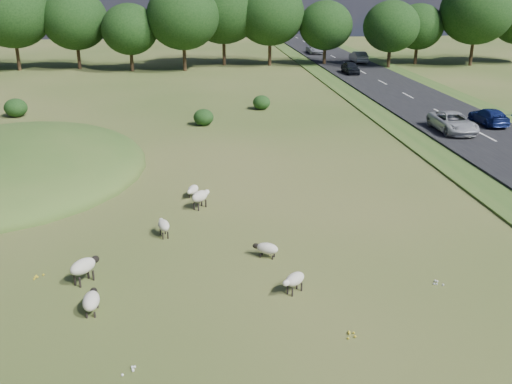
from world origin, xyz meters
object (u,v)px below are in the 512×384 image
at_px(car_1, 358,57).
at_px(sheep_3, 193,190).
at_px(sheep_0, 200,196).
at_px(sheep_5, 91,300).
at_px(sheep_2, 163,225).
at_px(car_2, 453,122).
at_px(car_4, 315,49).
at_px(sheep_6, 294,279).
at_px(car_6, 321,41).
at_px(sheep_1, 267,248).
at_px(car_7, 489,116).
at_px(car_3, 350,68).
at_px(sheep_4, 84,266).

bearing_deg(car_1, sheep_3, 65.54).
distance_m(sheep_0, sheep_5, 10.05).
bearing_deg(sheep_5, sheep_0, -22.84).
height_order(sheep_0, sheep_2, sheep_0).
height_order(sheep_5, car_2, car_2).
relative_size(car_2, car_4, 1.05).
bearing_deg(sheep_6, car_1, -148.34).
bearing_deg(sheep_6, sheep_0, -110.15).
bearing_deg(car_6, sheep_1, 76.35).
xyz_separation_m(sheep_2, car_2, (20.50, 16.13, 0.41)).
xyz_separation_m(sheep_5, car_1, (26.46, 61.54, 0.55)).
relative_size(sheep_2, sheep_3, 1.00).
bearing_deg(sheep_3, sheep_2, 8.21).
bearing_deg(car_7, car_4, -85.54).
bearing_deg(sheep_5, sheep_3, -17.91).
distance_m(sheep_5, sheep_6, 7.12).
height_order(sheep_2, sheep_5, sheep_2).
bearing_deg(car_6, car_4, 73.71).
xyz_separation_m(car_3, car_6, (3.80, 34.42, -0.02)).
height_order(sheep_1, sheep_2, sheep_2).
xyz_separation_m(sheep_1, car_1, (20.00, 58.00, 0.61)).
distance_m(sheep_1, car_1, 61.35).
xyz_separation_m(sheep_2, sheep_5, (-2.16, -6.06, -0.08)).
relative_size(sheep_5, car_2, 0.25).
height_order(sheep_4, sheep_5, sheep_4).
distance_m(car_2, car_3, 29.26).
distance_m(car_1, car_3, 10.78).
relative_size(sheep_5, car_3, 0.31).
height_order(sheep_6, car_1, car_1).
bearing_deg(sheep_0, sheep_2, -169.33).
bearing_deg(car_6, car_7, 90.00).
xyz_separation_m(sheep_6, car_3, (15.56, 50.89, 0.39)).
relative_size(car_2, car_3, 1.24).
bearing_deg(sheep_1, car_7, -108.28).
xyz_separation_m(sheep_4, sheep_5, (0.61, -2.17, -0.21)).
bearing_deg(car_4, sheep_0, -106.50).
xyz_separation_m(sheep_1, sheep_5, (-6.46, -3.54, 0.06)).
height_order(sheep_0, sheep_6, sheep_0).
bearing_deg(car_4, car_3, -90.00).
distance_m(sheep_0, sheep_3, 1.74).
distance_m(car_6, car_7, 61.72).
xyz_separation_m(sheep_4, car_3, (23.26, 49.29, 0.27)).
bearing_deg(car_4, sheep_4, -108.21).
bearing_deg(sheep_1, sheep_5, 54.60).
distance_m(sheep_3, sheep_4, 9.69).
relative_size(sheep_4, car_2, 0.26).
relative_size(sheep_5, car_7, 0.30).
xyz_separation_m(sheep_3, car_1, (23.01, 50.57, 0.62)).
xyz_separation_m(sheep_1, sheep_4, (-7.06, -1.37, 0.27)).
relative_size(sheep_2, car_7, 0.26).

